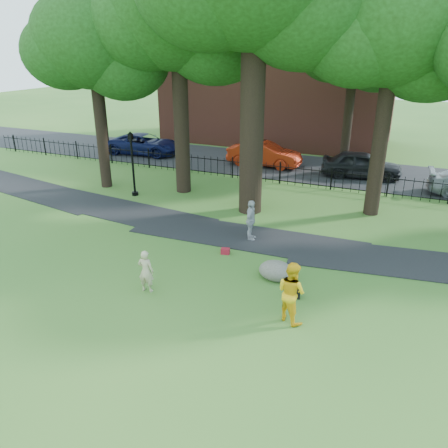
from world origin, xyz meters
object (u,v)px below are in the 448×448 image
at_px(woman, 146,271).
at_px(man, 291,292).
at_px(red_sedan, 264,154).
at_px(lamppost, 133,165).
at_px(boulder, 276,269).

distance_m(woman, man, 4.80).
bearing_deg(red_sedan, woman, -174.35).
bearing_deg(woman, man, 177.66).
xyz_separation_m(woman, lamppost, (-6.07, 8.24, 0.96)).
relative_size(woman, boulder, 1.21).
relative_size(boulder, lamppost, 0.35).
relative_size(man, boulder, 1.55).
bearing_deg(woman, red_sedan, -90.25).
distance_m(boulder, red_sedan, 15.42).
bearing_deg(man, boulder, -33.68).
bearing_deg(woman, lamppost, -59.39).
bearing_deg(man, red_sedan, -39.26).
xyz_separation_m(boulder, lamppost, (-9.75, 5.74, 1.34)).
bearing_deg(boulder, man, -63.34).
bearing_deg(lamppost, man, -41.17).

